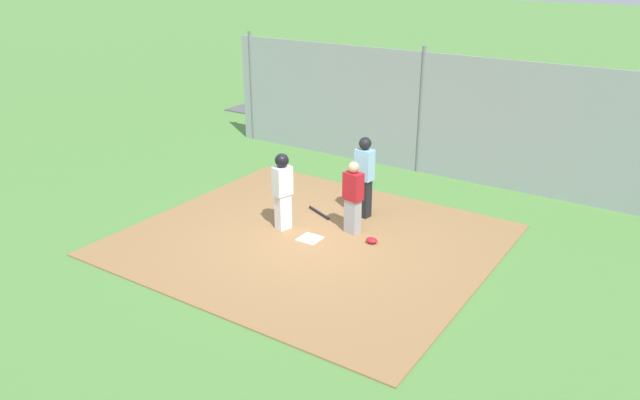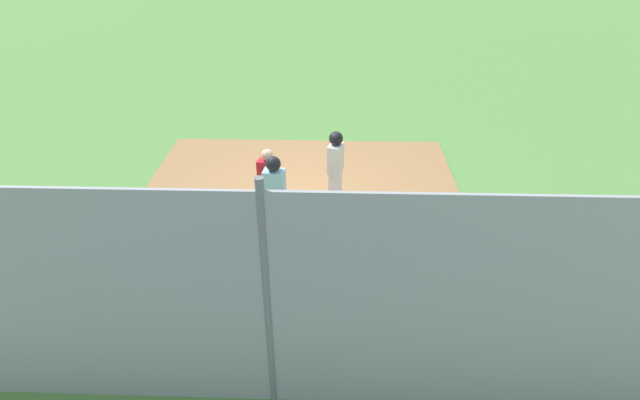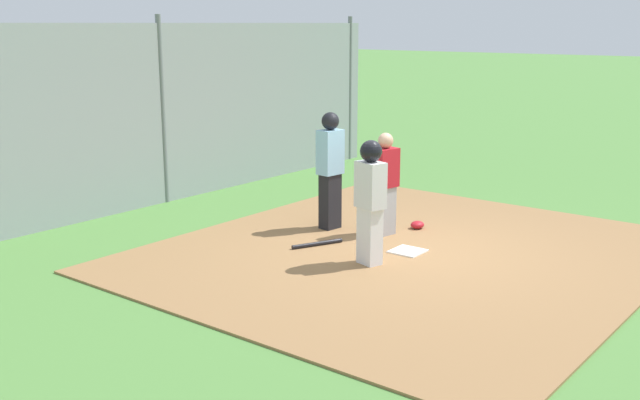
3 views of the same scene
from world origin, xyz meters
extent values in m
plane|color=#51843D|center=(0.00, 0.00, 0.00)|extent=(140.00, 140.00, 0.00)
cube|color=olive|center=(0.00, 0.00, 0.01)|extent=(7.20, 6.40, 0.03)
cube|color=white|center=(0.00, 0.00, 0.04)|extent=(0.45, 0.45, 0.02)
cube|color=#9E9EA3|center=(-0.56, -0.78, 0.40)|extent=(0.34, 0.27, 0.75)
cube|color=#B21923|center=(-0.56, -0.78, 1.07)|extent=(0.42, 0.33, 0.59)
sphere|color=tan|center=(-0.56, -0.78, 1.48)|extent=(0.23, 0.23, 0.23)
cube|color=black|center=(-0.33, -1.64, 0.47)|extent=(0.32, 0.25, 0.87)
cube|color=#8CC1E0|center=(-0.33, -1.64, 1.25)|extent=(0.41, 0.30, 0.69)
sphere|color=black|center=(-0.33, -1.64, 1.73)|extent=(0.27, 0.27, 0.27)
cube|color=silver|center=(0.78, -0.13, 0.42)|extent=(0.29, 0.35, 0.78)
cube|color=silver|center=(0.78, -0.13, 1.12)|extent=(0.36, 0.44, 0.62)
sphere|color=tan|center=(0.78, -0.13, 1.55)|extent=(0.24, 0.24, 0.24)
sphere|color=black|center=(0.78, -0.13, 1.57)|extent=(0.29, 0.29, 0.29)
cylinder|color=black|center=(0.56, -1.20, 0.06)|extent=(0.76, 0.39, 0.06)
ellipsoid|color=#B21923|center=(-1.16, -0.54, 0.09)|extent=(0.24, 0.20, 0.12)
cube|color=#93999E|center=(0.00, -5.17, 1.60)|extent=(12.00, 0.05, 3.20)
cylinder|color=slate|center=(0.00, -5.17, 1.68)|extent=(0.10, 0.10, 3.35)
camera|label=1|loc=(-6.46, 9.42, 5.54)|focal=34.34mm
camera|label=2|loc=(0.76, -9.64, 5.75)|focal=28.44mm
camera|label=3|loc=(8.79, 5.32, 3.19)|focal=42.10mm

